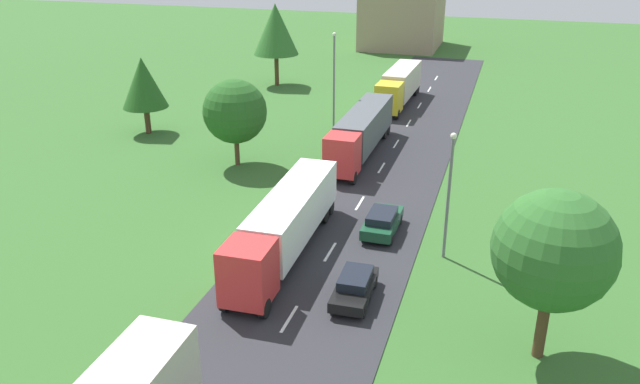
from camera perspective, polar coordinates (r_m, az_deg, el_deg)
road at (r=31.12m, az=-3.61°, el=-12.67°), size 10.00×140.00×0.06m
lane_marking_centre at (r=29.21m, az=-5.43°, el=-15.39°), size 0.16×122.09×0.01m
truck_second at (r=36.93m, az=-3.12°, el=-2.78°), size 2.78×14.18×3.53m
truck_third at (r=53.37m, az=3.73°, el=5.52°), size 2.52×14.32×3.57m
truck_fourth at (r=69.38m, az=7.15°, el=9.53°), size 2.77×12.58×3.69m
car_third at (r=33.28m, az=3.13°, el=-8.46°), size 1.90×4.25×1.40m
car_fourth at (r=40.17m, az=5.62°, el=-2.63°), size 1.95×4.43×1.49m
lamppost_second at (r=36.46m, az=11.52°, el=0.20°), size 0.36×0.36×7.66m
lamppost_third at (r=59.07m, az=1.27°, el=10.23°), size 0.36×0.36×9.18m
tree_oak at (r=50.78m, az=-7.66°, el=7.18°), size 5.08×5.08×7.01m
tree_maple at (r=28.67m, az=20.31°, el=-4.94°), size 5.29×5.29×8.08m
tree_elm at (r=60.67m, az=-15.59°, el=9.43°), size 4.16×4.16×7.07m
tree_ash at (r=77.01m, az=-4.01°, el=14.38°), size 5.34×5.34×9.61m
distant_building at (r=103.65m, az=7.43°, el=15.35°), size 11.59×13.15×9.23m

